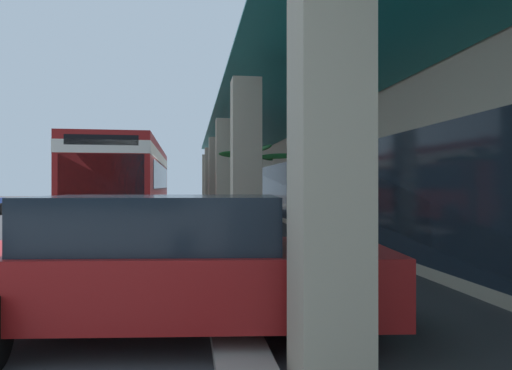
{
  "coord_description": "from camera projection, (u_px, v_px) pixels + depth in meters",
  "views": [
    {
      "loc": [
        14.74,
        2.17,
        1.57
      ],
      "look_at": [
        -1.4,
        4.54,
        1.61
      ],
      "focal_mm": 31.66,
      "sensor_mm": 36.0,
      "label": 1
    }
  ],
  "objects": [
    {
      "name": "ground",
      "position": [
        362.0,
        232.0,
        15.43
      ],
      "size": [
        120.0,
        120.0,
        0.0
      ],
      "primitive_type": "plane",
      "color": "#38383A"
    },
    {
      "name": "plaza_building",
      "position": [
        449.0,
        135.0,
        17.72
      ],
      "size": [
        31.69,
        15.69,
        7.18
      ],
      "color": "#B2A88E",
      "rests_on": "ground"
    },
    {
      "name": "curb_strip",
      "position": [
        203.0,
        228.0,
        16.31
      ],
      "size": [
        37.67,
        0.5,
        0.12
      ],
      "primitive_type": "cube",
      "color": "#9E998E",
      "rests_on": "ground"
    },
    {
      "name": "transit_bus",
      "position": [
        128.0,
        179.0,
        17.59
      ],
      "size": [
        11.23,
        2.91,
        3.34
      ],
      "color": "maroon",
      "rests_on": "ground"
    },
    {
      "name": "parked_sedan_red",
      "position": [
        174.0,
        264.0,
        4.78
      ],
      "size": [
        2.76,
        4.57,
        1.47
      ],
      "color": "maroon",
      "rests_on": "ground"
    },
    {
      "name": "potted_palm",
      "position": [
        259.0,
        229.0,
        9.74
      ],
      "size": [
        1.75,
        1.76,
        2.45
      ],
      "color": "gray",
      "rests_on": "ground"
    }
  ]
}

